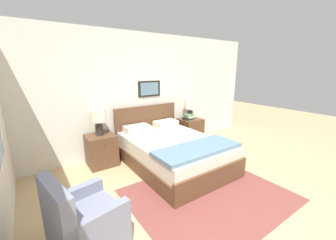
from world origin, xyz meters
The scene contains 13 objects.
ground_plane centered at (0.00, 0.00, 0.00)m, with size 16.00×16.00×0.00m, color tan.
wall_back centered at (0.00, 2.72, 1.30)m, with size 6.92×0.09×2.60m.
area_rug_main centered at (0.13, 0.47, 0.00)m, with size 2.24×1.85×0.01m.
bed centered at (0.28, 1.59, 0.30)m, with size 1.53×2.14×1.03m.
armchair centered at (-1.62, 0.55, 0.29)m, with size 0.76×0.78×0.85m.
nightstand_near_window centered at (-0.86, 2.39, 0.31)m, with size 0.53×0.53×0.61m.
nightstand_by_door centered at (1.41, 2.39, 0.31)m, with size 0.53×0.53×0.61m.
table_lamp_near_window centered at (-0.85, 2.41, 0.95)m, with size 0.29×0.29×0.50m.
table_lamp_by_door centered at (1.41, 2.41, 0.95)m, with size 0.29×0.29×0.50m.
book_thick_bottom centered at (1.29, 2.34, 0.62)m, with size 0.20×0.27×0.03m.
book_hardcover_middle centered at (1.29, 2.34, 0.66)m, with size 0.20×0.24×0.04m.
book_novel_upper centered at (1.29, 2.34, 0.70)m, with size 0.17×0.29×0.04m.
book_slim_near_top centered at (1.29, 2.34, 0.74)m, with size 0.23×0.24×0.04m.
Camera 1 is at (-1.92, -1.42, 1.86)m, focal length 22.00 mm.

